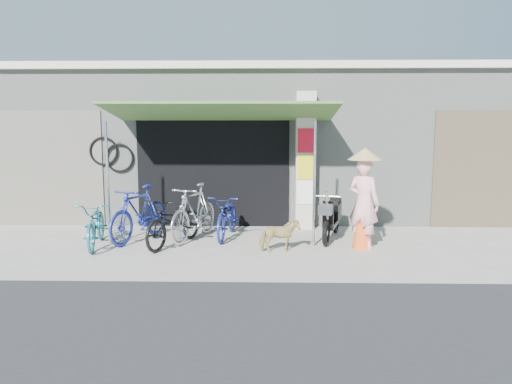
{
  "coord_description": "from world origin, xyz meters",
  "views": [
    {
      "loc": [
        0.02,
        -8.54,
        2.31
      ],
      "look_at": [
        -0.2,
        1.0,
        1.0
      ],
      "focal_mm": 35.0,
      "sensor_mm": 36.0,
      "label": 1
    }
  ],
  "objects_px": {
    "bike_black": "(175,221)",
    "nun": "(364,200)",
    "bike_navy": "(228,216)",
    "bike_blue": "(139,213)",
    "bike_silver": "(194,212)",
    "street_dog": "(279,236)",
    "moped": "(332,217)",
    "bike_teal": "(96,224)"
  },
  "relations": [
    {
      "from": "bike_black",
      "to": "street_dog",
      "type": "xyz_separation_m",
      "value": [
        1.98,
        -0.43,
        -0.17
      ]
    },
    {
      "from": "bike_navy",
      "to": "nun",
      "type": "distance_m",
      "value": 2.76
    },
    {
      "from": "bike_teal",
      "to": "bike_blue",
      "type": "relative_size",
      "value": 0.9
    },
    {
      "from": "bike_blue",
      "to": "nun",
      "type": "relative_size",
      "value": 0.98
    },
    {
      "from": "bike_teal",
      "to": "nun",
      "type": "xyz_separation_m",
      "value": [
        5.01,
        -0.01,
        0.49
      ]
    },
    {
      "from": "moped",
      "to": "bike_navy",
      "type": "bearing_deg",
      "value": -166.06
    },
    {
      "from": "bike_teal",
      "to": "street_dog",
      "type": "height_order",
      "value": "bike_teal"
    },
    {
      "from": "nun",
      "to": "bike_blue",
      "type": "bearing_deg",
      "value": 34.84
    },
    {
      "from": "bike_black",
      "to": "bike_navy",
      "type": "relative_size",
      "value": 1.04
    },
    {
      "from": "bike_silver",
      "to": "bike_black",
      "type": "bearing_deg",
      "value": -100.45
    },
    {
      "from": "street_dog",
      "to": "moped",
      "type": "relative_size",
      "value": 0.42
    },
    {
      "from": "bike_silver",
      "to": "moped",
      "type": "distance_m",
      "value": 2.76
    },
    {
      "from": "bike_blue",
      "to": "bike_silver",
      "type": "height_order",
      "value": "bike_silver"
    },
    {
      "from": "nun",
      "to": "street_dog",
      "type": "bearing_deg",
      "value": 52.91
    },
    {
      "from": "street_dog",
      "to": "moped",
      "type": "xyz_separation_m",
      "value": [
        1.08,
        1.06,
        0.14
      ]
    },
    {
      "from": "bike_blue",
      "to": "nun",
      "type": "bearing_deg",
      "value": 15.43
    },
    {
      "from": "bike_black",
      "to": "moped",
      "type": "height_order",
      "value": "moped"
    },
    {
      "from": "bike_black",
      "to": "street_dog",
      "type": "relative_size",
      "value": 2.5
    },
    {
      "from": "street_dog",
      "to": "nun",
      "type": "relative_size",
      "value": 0.38
    },
    {
      "from": "bike_silver",
      "to": "street_dog",
      "type": "height_order",
      "value": "bike_silver"
    },
    {
      "from": "bike_blue",
      "to": "bike_navy",
      "type": "height_order",
      "value": "bike_blue"
    },
    {
      "from": "bike_teal",
      "to": "bike_black",
      "type": "bearing_deg",
      "value": -5.97
    },
    {
      "from": "moped",
      "to": "bike_black",
      "type": "bearing_deg",
      "value": -152.18
    },
    {
      "from": "bike_navy",
      "to": "bike_teal",
      "type": "bearing_deg",
      "value": -154.46
    },
    {
      "from": "bike_black",
      "to": "nun",
      "type": "height_order",
      "value": "nun"
    },
    {
      "from": "bike_navy",
      "to": "bike_silver",
      "type": "bearing_deg",
      "value": -156.48
    },
    {
      "from": "bike_blue",
      "to": "bike_teal",
      "type": "bearing_deg",
      "value": -123.34
    },
    {
      "from": "bike_teal",
      "to": "bike_blue",
      "type": "bearing_deg",
      "value": 24.77
    },
    {
      "from": "bike_silver",
      "to": "bike_blue",
      "type": "bearing_deg",
      "value": -153.17
    },
    {
      "from": "bike_blue",
      "to": "nun",
      "type": "distance_m",
      "value": 4.36
    },
    {
      "from": "bike_black",
      "to": "moped",
      "type": "bearing_deg",
      "value": 34.53
    },
    {
      "from": "bike_teal",
      "to": "bike_navy",
      "type": "relative_size",
      "value": 0.97
    },
    {
      "from": "bike_navy",
      "to": "nun",
      "type": "relative_size",
      "value": 0.91
    },
    {
      "from": "bike_teal",
      "to": "bike_black",
      "type": "xyz_separation_m",
      "value": [
        1.47,
        0.1,
        0.03
      ]
    },
    {
      "from": "bike_blue",
      "to": "bike_navy",
      "type": "relative_size",
      "value": 1.08
    },
    {
      "from": "bike_teal",
      "to": "bike_black",
      "type": "relative_size",
      "value": 0.93
    },
    {
      "from": "bike_black",
      "to": "bike_silver",
      "type": "relative_size",
      "value": 0.95
    },
    {
      "from": "bike_silver",
      "to": "moped",
      "type": "height_order",
      "value": "bike_silver"
    },
    {
      "from": "bike_silver",
      "to": "nun",
      "type": "xyz_separation_m",
      "value": [
        3.24,
        -0.63,
        0.36
      ]
    },
    {
      "from": "bike_blue",
      "to": "bike_silver",
      "type": "distance_m",
      "value": 1.08
    },
    {
      "from": "bike_blue",
      "to": "bike_navy",
      "type": "xyz_separation_m",
      "value": [
        1.72,
        0.33,
        -0.1
      ]
    },
    {
      "from": "bike_blue",
      "to": "bike_silver",
      "type": "relative_size",
      "value": 0.98
    }
  ]
}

